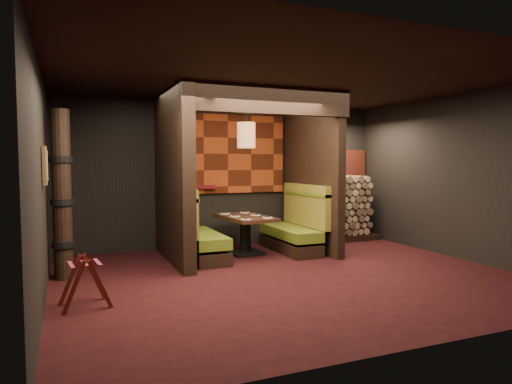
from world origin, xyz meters
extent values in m
cube|color=black|center=(0.00, 0.00, -0.01)|extent=(6.50, 5.50, 0.02)
cube|color=black|center=(0.00, 0.00, 2.86)|extent=(6.50, 5.50, 0.02)
cube|color=black|center=(0.00, 2.76, 1.43)|extent=(6.50, 0.02, 2.85)
cube|color=black|center=(0.00, -2.76, 1.43)|extent=(6.50, 0.02, 2.85)
cube|color=black|center=(-3.26, 0.00, 1.43)|extent=(0.02, 5.50, 2.85)
cube|color=black|center=(3.26, 0.00, 1.43)|extent=(0.02, 5.50, 2.85)
cube|color=black|center=(-1.35, 1.65, 1.43)|extent=(0.20, 2.20, 2.85)
cube|color=black|center=(1.30, 1.70, 1.43)|extent=(0.15, 2.10, 2.85)
cube|color=black|center=(-0.02, 0.70, 2.63)|extent=(2.85, 0.18, 0.44)
cube|color=#8F3514|center=(-0.02, 2.71, 1.82)|extent=(2.40, 0.06, 1.55)
cube|color=#8F3514|center=(-1.23, 1.82, 1.85)|extent=(0.04, 1.85, 1.45)
cube|color=maroon|center=(-0.60, 2.65, 1.18)|extent=(0.60, 0.12, 0.07)
cube|color=black|center=(-0.85, 1.65, 0.11)|extent=(0.55, 1.60, 0.22)
cube|color=#586C1B|center=(-0.85, 1.65, 0.36)|extent=(0.55, 1.60, 0.18)
cube|color=olive|center=(-1.19, 1.65, 0.75)|extent=(0.12, 1.60, 0.78)
cube|color=#586C1B|center=(-1.19, 1.65, 1.10)|extent=(0.15, 1.60, 0.06)
cube|color=black|center=(0.82, 1.65, 0.11)|extent=(0.55, 1.60, 0.22)
cube|color=#586C1B|center=(0.82, 1.65, 0.36)|extent=(0.55, 1.60, 0.18)
cube|color=olive|center=(1.16, 1.65, 0.75)|extent=(0.12, 1.60, 0.78)
cube|color=#586C1B|center=(1.16, 1.65, 1.10)|extent=(0.15, 1.60, 0.06)
cube|color=black|center=(-0.03, 1.72, 0.03)|extent=(0.59, 0.59, 0.06)
cylinder|color=black|center=(-0.03, 1.72, 0.32)|extent=(0.20, 0.20, 0.64)
cube|color=#362015|center=(-0.03, 1.72, 0.67)|extent=(0.82, 1.37, 0.06)
cylinder|color=white|center=(-0.20, 1.25, 0.70)|extent=(0.18, 0.18, 0.01)
cube|color=black|center=(-0.20, 1.25, 0.72)|extent=(0.08, 0.12, 0.02)
cylinder|color=white|center=(0.21, 1.29, 0.70)|extent=(0.18, 0.18, 0.01)
cube|color=black|center=(0.21, 1.29, 0.72)|extent=(0.08, 0.12, 0.02)
cylinder|color=white|center=(-0.24, 1.70, 0.70)|extent=(0.18, 0.18, 0.01)
cube|color=black|center=(-0.24, 1.70, 0.72)|extent=(0.08, 0.12, 0.02)
cylinder|color=white|center=(0.17, 1.74, 0.70)|extent=(0.18, 0.18, 0.01)
cube|color=black|center=(0.17, 1.74, 0.72)|extent=(0.08, 0.12, 0.02)
cylinder|color=white|center=(-0.27, 2.15, 0.70)|extent=(0.18, 0.18, 0.01)
cube|color=black|center=(-0.27, 2.15, 0.72)|extent=(0.08, 0.12, 0.02)
cylinder|color=white|center=(0.14, 2.19, 0.70)|extent=(0.18, 0.18, 0.01)
cube|color=black|center=(0.14, 2.19, 0.72)|extent=(0.08, 0.12, 0.02)
cylinder|color=#94623D|center=(-0.03, 1.67, 2.13)|extent=(0.32, 0.32, 0.45)
sphere|color=#FFC672|center=(-0.03, 1.67, 2.13)|extent=(0.18, 0.18, 0.18)
cylinder|color=black|center=(-0.03, 1.67, 2.60)|extent=(0.02, 0.02, 0.49)
cube|color=brown|center=(-3.22, 0.10, 1.62)|extent=(0.04, 0.36, 0.46)
cube|color=#3F3F3F|center=(-3.20, 0.10, 1.62)|extent=(0.01, 0.27, 0.36)
cube|color=#4D110A|center=(-2.94, -0.54, 0.27)|extent=(0.28, 0.07, 0.62)
cube|color=#4D110A|center=(-2.66, -0.51, 0.27)|extent=(0.28, 0.07, 0.62)
cube|color=#4D110A|center=(-2.98, -0.18, 0.27)|extent=(0.28, 0.07, 0.62)
cube|color=#4D110A|center=(-2.70, -0.15, 0.27)|extent=(0.28, 0.07, 0.62)
cube|color=maroon|center=(-2.96, -0.36, 0.50)|extent=(0.09, 0.38, 0.01)
cube|color=maroon|center=(-2.82, -0.34, 0.50)|extent=(0.09, 0.38, 0.01)
cube|color=maroon|center=(-2.68, -0.33, 0.50)|extent=(0.09, 0.38, 0.01)
cylinder|color=black|center=(-3.05, 1.10, 1.20)|extent=(0.26, 0.26, 2.40)
cylinder|color=black|center=(-3.05, 1.10, 0.50)|extent=(0.31, 0.31, 0.09)
cylinder|color=black|center=(-3.05, 1.10, 1.10)|extent=(0.31, 0.31, 0.09)
cylinder|color=black|center=(-3.05, 1.10, 1.70)|extent=(0.31, 0.31, 0.09)
cube|color=black|center=(2.29, 2.35, 0.06)|extent=(1.73, 0.70, 0.12)
cube|color=brown|center=(2.29, 2.35, 0.74)|extent=(1.73, 0.70, 1.24)
cube|color=maroon|center=(2.29, 2.68, 1.64)|extent=(1.83, 0.10, 0.56)
cube|color=black|center=(1.39, 1.96, 1.43)|extent=(0.08, 0.08, 2.85)
camera|label=1|loc=(-2.99, -5.86, 1.67)|focal=32.00mm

